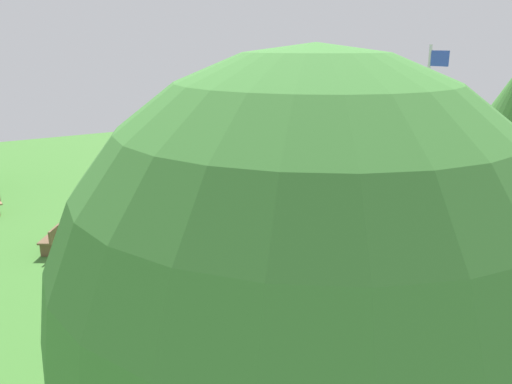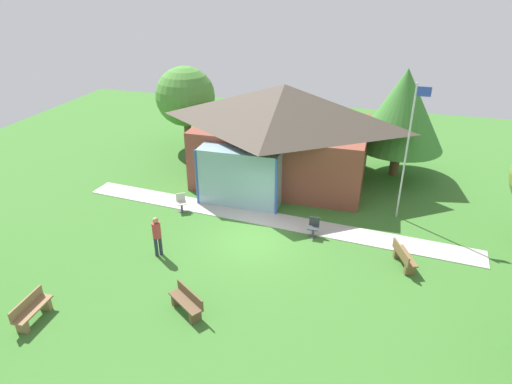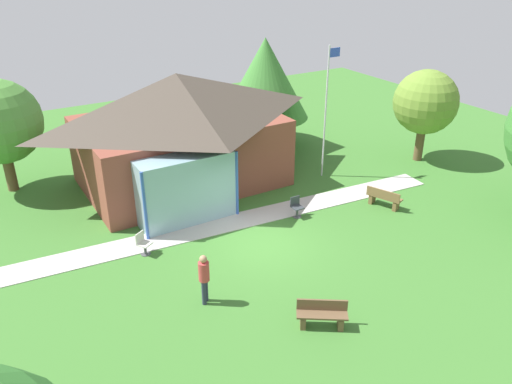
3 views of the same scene
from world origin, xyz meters
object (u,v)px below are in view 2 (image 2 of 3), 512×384
object	(u,v)px
flagpole	(408,148)
tree_behind_pavilion_left	(185,97)
bench_mid_right	(404,257)
patio_chair_west	(181,203)
pavilion	(282,132)
bench_front_left	(32,310)
tree_behind_pavilion_right	(403,109)
visitor_strolling_lawn	(157,233)
bench_front_center	(187,302)
patio_chair_lawn_spare	(314,227)

from	to	relation	value
flagpole	tree_behind_pavilion_left	distance (m)	14.49
bench_mid_right	patio_chair_west	bearing A→B (deg)	-121.26
pavilion	bench_front_left	distance (m)	14.31
pavilion	tree_behind_pavilion_right	bearing A→B (deg)	21.23
bench_mid_right	visitor_strolling_lawn	xyz separation A→B (m)	(-9.42, -1.96, 0.62)
bench_mid_right	bench_front_center	size ratio (longest dim) A/B	1.04
bench_front_left	tree_behind_pavilion_left	world-z (taller)	tree_behind_pavilion_left
bench_mid_right	bench_front_center	distance (m)	8.41
visitor_strolling_lawn	flagpole	bearing A→B (deg)	167.62
flagpole	bench_front_center	world-z (taller)	flagpole
pavilion	visitor_strolling_lawn	bearing A→B (deg)	-109.21
visitor_strolling_lawn	tree_behind_pavilion_left	xyz separation A→B (m)	(-3.98, 11.97, 2.22)
bench_front_left	patio_chair_west	xyz separation A→B (m)	(1.53, 8.22, 0.01)
visitor_strolling_lawn	bench_mid_right	bearing A→B (deg)	146.53
flagpole	bench_mid_right	bearing A→B (deg)	-86.79
patio_chair_west	bench_front_center	bearing A→B (deg)	84.02
patio_chair_west	tree_behind_pavilion_left	bearing A→B (deg)	-100.43
pavilion	patio_chair_lawn_spare	world-z (taller)	pavilion
bench_front_center	patio_chair_lawn_spare	bearing A→B (deg)	-84.72
bench_front_left	patio_chair_west	distance (m)	8.36
bench_front_left	patio_chair_lawn_spare	distance (m)	11.07
patio_chair_lawn_spare	patio_chair_west	bearing A→B (deg)	-3.55
tree_behind_pavilion_right	visitor_strolling_lawn	bearing A→B (deg)	-129.40
bench_mid_right	bench_front_center	world-z (taller)	same
visitor_strolling_lawn	bench_front_center	bearing A→B (deg)	86.52
bench_front_left	patio_chair_west	bearing A→B (deg)	167.58
bench_front_left	patio_chair_west	world-z (taller)	patio_chair_west
flagpole	bench_front_left	distance (m)	15.79
patio_chair_west	visitor_strolling_lawn	xyz separation A→B (m)	(0.69, -3.69, 0.61)
bench_front_left	tree_behind_pavilion_right	xyz separation A→B (m)	(11.19, 15.44, 3.36)
bench_front_left	tree_behind_pavilion_right	size ratio (longest dim) A/B	0.26
bench_front_center	patio_chair_lawn_spare	xyz separation A→B (m)	(3.25, 5.95, 0.01)
bench_front_center	bench_front_left	xyz separation A→B (m)	(-4.69, -1.76, 0.00)
pavilion	bench_front_left	xyz separation A→B (m)	(-5.22, -13.12, -2.29)
pavilion	flagpole	size ratio (longest dim) A/B	1.56
pavilion	patio_chair_lawn_spare	bearing A→B (deg)	-63.28
flagpole	bench_front_center	xyz separation A→B (m)	(-6.73, -8.71, -3.01)
tree_behind_pavilion_left	bench_front_center	bearing A→B (deg)	-66.35
patio_chair_lawn_spare	bench_front_left	bearing A→B (deg)	45.14
flagpole	tree_behind_pavilion_right	world-z (taller)	flagpole
bench_mid_right	patio_chair_lawn_spare	world-z (taller)	patio_chair_lawn_spare
visitor_strolling_lawn	tree_behind_pavilion_left	bearing A→B (deg)	-116.84
tree_behind_pavilion_right	patio_chair_west	bearing A→B (deg)	-143.20
pavilion	bench_front_left	world-z (taller)	pavilion
flagpole	bench_front_center	size ratio (longest dim) A/B	4.18
bench_mid_right	flagpole	bearing A→B (deg)	161.62
bench_front_center	tree_behind_pavilion_right	bearing A→B (deg)	-81.46
bench_front_center	tree_behind_pavilion_left	bearing A→B (deg)	-32.43
visitor_strolling_lawn	tree_behind_pavilion_right	xyz separation A→B (m)	(8.96, 10.91, 2.74)
visitor_strolling_lawn	patio_chair_west	bearing A→B (deg)	-124.61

